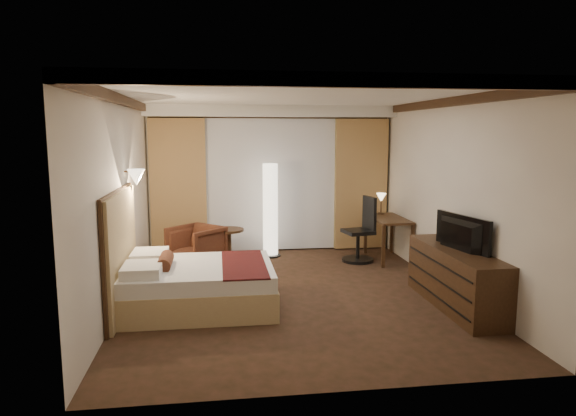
{
  "coord_description": "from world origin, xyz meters",
  "views": [
    {
      "loc": [
        -1.0,
        -6.81,
        2.23
      ],
      "look_at": [
        0.0,
        0.4,
        1.15
      ],
      "focal_mm": 32.0,
      "sensor_mm": 36.0,
      "label": 1
    }
  ],
  "objects": [
    {
      "name": "floor",
      "position": [
        0.0,
        0.0,
        0.0
      ],
      "size": [
        4.5,
        5.5,
        0.01
      ],
      "primitive_type": "cube",
      "color": "black",
      "rests_on": "ground"
    },
    {
      "name": "ceiling",
      "position": [
        0.0,
        0.0,
        2.7
      ],
      "size": [
        4.5,
        5.5,
        0.01
      ],
      "primitive_type": "cube",
      "color": "white",
      "rests_on": "back_wall"
    },
    {
      "name": "back_wall",
      "position": [
        0.0,
        2.75,
        1.35
      ],
      "size": [
        4.5,
        0.02,
        2.7
      ],
      "primitive_type": "cube",
      "color": "beige",
      "rests_on": "floor"
    },
    {
      "name": "left_wall",
      "position": [
        -2.25,
        0.0,
        1.35
      ],
      "size": [
        0.02,
        5.5,
        2.7
      ],
      "primitive_type": "cube",
      "color": "beige",
      "rests_on": "floor"
    },
    {
      "name": "right_wall",
      "position": [
        2.25,
        0.0,
        1.35
      ],
      "size": [
        0.02,
        5.5,
        2.7
      ],
      "primitive_type": "cube",
      "color": "beige",
      "rests_on": "floor"
    },
    {
      "name": "crown_molding",
      "position": [
        0.0,
        0.0,
        2.64
      ],
      "size": [
        4.5,
        5.5,
        0.12
      ],
      "primitive_type": null,
      "color": "black",
      "rests_on": "ceiling"
    },
    {
      "name": "soffit",
      "position": [
        0.0,
        2.5,
        2.6
      ],
      "size": [
        4.5,
        0.5,
        0.2
      ],
      "primitive_type": "cube",
      "color": "white",
      "rests_on": "ceiling"
    },
    {
      "name": "curtain_sheer",
      "position": [
        0.0,
        2.67,
        1.25
      ],
      "size": [
        2.48,
        0.04,
        2.45
      ],
      "primitive_type": "cube",
      "color": "silver",
      "rests_on": "back_wall"
    },
    {
      "name": "curtain_left_drape",
      "position": [
        -1.7,
        2.61,
        1.25
      ],
      "size": [
        1.0,
        0.14,
        2.45
      ],
      "primitive_type": "cube",
      "color": "tan",
      "rests_on": "back_wall"
    },
    {
      "name": "curtain_right_drape",
      "position": [
        1.7,
        2.61,
        1.25
      ],
      "size": [
        1.0,
        0.14,
        2.45
      ],
      "primitive_type": "cube",
      "color": "tan",
      "rests_on": "back_wall"
    },
    {
      "name": "wall_sconce",
      "position": [
        -2.09,
        0.36,
        1.62
      ],
      "size": [
        0.24,
        0.24,
        0.24
      ],
      "primitive_type": null,
      "color": "white",
      "rests_on": "left_wall"
    },
    {
      "name": "bed",
      "position": [
        -1.25,
        -0.37,
        0.28
      ],
      "size": [
        1.88,
        1.47,
        0.55
      ],
      "primitive_type": null,
      "color": "white",
      "rests_on": "floor"
    },
    {
      "name": "headboard",
      "position": [
        -2.2,
        -0.37,
        0.75
      ],
      "size": [
        0.12,
        1.77,
        1.5
      ],
      "primitive_type": null,
      "color": "tan",
      "rests_on": "floor"
    },
    {
      "name": "armchair",
      "position": [
        -1.37,
        1.65,
        0.38
      ],
      "size": [
        1.02,
        1.02,
        0.76
      ],
      "primitive_type": "imported",
      "rotation": [
        0.0,
        0.0,
        -0.79
      ],
      "color": "#4B2116",
      "rests_on": "floor"
    },
    {
      "name": "side_table",
      "position": [
        -0.83,
        1.89,
        0.29
      ],
      "size": [
        0.53,
        0.53,
        0.59
      ],
      "primitive_type": null,
      "color": "black",
      "rests_on": "floor"
    },
    {
      "name": "floor_lamp",
      "position": [
        -0.07,
        2.21,
        0.85
      ],
      "size": [
        0.36,
        0.36,
        1.69
      ],
      "primitive_type": null,
      "color": "white",
      "rests_on": "floor"
    },
    {
      "name": "desk",
      "position": [
        1.95,
        1.7,
        0.38
      ],
      "size": [
        0.55,
        1.13,
        0.75
      ],
      "primitive_type": null,
      "color": "black",
      "rests_on": "floor"
    },
    {
      "name": "desk_lamp",
      "position": [
        1.95,
        2.12,
        0.92
      ],
      "size": [
        0.18,
        0.18,
        0.34
      ],
      "primitive_type": null,
      "color": "#FFD899",
      "rests_on": "desk"
    },
    {
      "name": "office_chair",
      "position": [
        1.4,
        1.65,
        0.57
      ],
      "size": [
        0.64,
        0.64,
        1.13
      ],
      "primitive_type": null,
      "rotation": [
        0.0,
        0.0,
        0.2
      ],
      "color": "black",
      "rests_on": "floor"
    },
    {
      "name": "dresser",
      "position": [
        2.0,
        -0.8,
        0.38
      ],
      "size": [
        0.5,
        1.95,
        0.76
      ],
      "primitive_type": null,
      "color": "black",
      "rests_on": "floor"
    },
    {
      "name": "television",
      "position": [
        1.97,
        -0.8,
        1.05
      ],
      "size": [
        0.78,
        1.12,
        0.13
      ],
      "primitive_type": "imported",
      "rotation": [
        0.0,
        0.0,
        1.76
      ],
      "color": "black",
      "rests_on": "dresser"
    }
  ]
}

